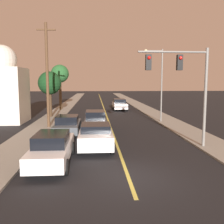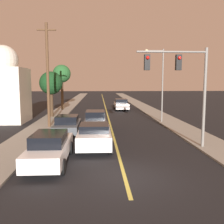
# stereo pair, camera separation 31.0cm
# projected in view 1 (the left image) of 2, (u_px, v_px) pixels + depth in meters

# --- Properties ---
(ground_plane) EXTENTS (200.00, 200.00, 0.00)m
(ground_plane) POSITION_uv_depth(u_px,v_px,m) (129.00, 178.00, 10.53)
(ground_plane) COLOR black
(road_surface) EXTENTS (9.70, 80.00, 0.01)m
(road_surface) POSITION_uv_depth(u_px,v_px,m) (102.00, 104.00, 46.18)
(road_surface) COLOR black
(road_surface) RESTS_ON ground
(sidewalk_left) EXTENTS (2.50, 80.00, 0.12)m
(sidewalk_left) POSITION_uv_depth(u_px,v_px,m) (69.00, 104.00, 45.75)
(sidewalk_left) COLOR gray
(sidewalk_left) RESTS_ON ground
(sidewalk_right) EXTENTS (2.50, 80.00, 0.12)m
(sidewalk_right) POSITION_uv_depth(u_px,v_px,m) (135.00, 103.00, 46.59)
(sidewalk_right) COLOR gray
(sidewalk_right) RESTS_ON ground
(car_near_lane_front) EXTENTS (2.06, 4.29, 1.54)m
(car_near_lane_front) POSITION_uv_depth(u_px,v_px,m) (96.00, 136.00, 15.09)
(car_near_lane_front) COLOR white
(car_near_lane_front) RESTS_ON ground
(car_near_lane_second) EXTENTS (1.86, 4.97, 1.68)m
(car_near_lane_second) POSITION_uv_depth(u_px,v_px,m) (95.00, 121.00, 20.68)
(car_near_lane_second) COLOR #474C51
(car_near_lane_second) RESTS_ON ground
(car_outer_lane_front) EXTENTS (1.84, 5.05, 1.59)m
(car_outer_lane_front) POSITION_uv_depth(u_px,v_px,m) (52.00, 148.00, 12.23)
(car_outer_lane_front) COLOR white
(car_outer_lane_front) RESTS_ON ground
(car_outer_lane_second) EXTENTS (1.94, 4.45, 1.49)m
(car_outer_lane_second) POSITION_uv_depth(u_px,v_px,m) (68.00, 125.00, 19.11)
(car_outer_lane_second) COLOR #474C51
(car_outer_lane_second) RESTS_ON ground
(car_far_oncoming) EXTENTS (1.99, 4.90, 1.58)m
(car_far_oncoming) POSITION_uv_depth(u_px,v_px,m) (119.00, 104.00, 36.10)
(car_far_oncoming) COLOR white
(car_far_oncoming) RESTS_ON ground
(traffic_signal_mast) EXTENTS (4.22, 0.42, 5.91)m
(traffic_signal_mast) POSITION_uv_depth(u_px,v_px,m) (184.00, 77.00, 14.76)
(traffic_signal_mast) COLOR slate
(traffic_signal_mast) RESTS_ON ground
(streetlamp_right) EXTENTS (1.88, 0.36, 7.07)m
(streetlamp_right) POSITION_uv_depth(u_px,v_px,m) (157.00, 75.00, 24.42)
(streetlamp_right) COLOR slate
(streetlamp_right) RESTS_ON ground
(utility_pole_left) EXTENTS (1.60, 0.24, 8.89)m
(utility_pole_left) POSITION_uv_depth(u_px,v_px,m) (47.00, 74.00, 21.38)
(utility_pole_left) COLOR #513823
(utility_pole_left) RESTS_ON ground
(tree_left_near) EXTENTS (2.58, 2.58, 5.09)m
(tree_left_near) POSITION_uv_depth(u_px,v_px,m) (50.00, 83.00, 27.83)
(tree_left_near) COLOR #3D2B1C
(tree_left_near) RESTS_ON ground
(tree_left_far) EXTENTS (2.52, 2.52, 6.34)m
(tree_left_far) POSITION_uv_depth(u_px,v_px,m) (60.00, 74.00, 35.19)
(tree_left_far) COLOR #4C3823
(tree_left_far) RESTS_ON ground
(domed_building_left) EXTENTS (4.13, 4.13, 7.62)m
(domed_building_left) POSITION_uv_depth(u_px,v_px,m) (3.00, 88.00, 24.65)
(domed_building_left) COLOR beige
(domed_building_left) RESTS_ON ground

